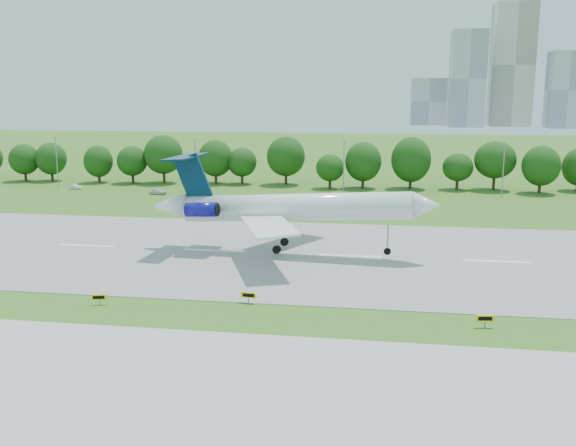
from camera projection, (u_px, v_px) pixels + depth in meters
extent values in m
plane|color=#37631A|center=(154.00, 306.00, 69.97)|extent=(600.00, 600.00, 0.00)
cube|color=gray|center=(214.00, 251.00, 94.16)|extent=(400.00, 45.00, 0.08)
cube|color=#ADADA8|center=(75.00, 377.00, 52.54)|extent=(400.00, 23.00, 0.08)
cylinder|color=#382314|center=(59.00, 174.00, 167.68)|extent=(0.70, 0.70, 3.60)
sphere|color=#133B0E|center=(58.00, 157.00, 166.79)|extent=(8.40, 8.40, 8.40)
cylinder|color=#382314|center=(207.00, 177.00, 161.67)|extent=(0.70, 0.70, 3.60)
sphere|color=#133B0E|center=(207.00, 160.00, 160.78)|extent=(8.40, 8.40, 8.40)
cylinder|color=#382314|center=(367.00, 181.00, 155.66)|extent=(0.70, 0.70, 3.60)
sphere|color=#133B0E|center=(367.00, 162.00, 154.77)|extent=(8.40, 8.40, 8.40)
cylinder|color=#382314|center=(539.00, 184.00, 149.65)|extent=(0.70, 0.70, 3.60)
sphere|color=#133B0E|center=(541.00, 165.00, 148.76)|extent=(8.40, 8.40, 8.40)
cylinder|color=gray|center=(57.00, 163.00, 156.40)|extent=(0.24, 0.24, 12.00)
cube|color=gray|center=(55.00, 137.00, 155.17)|extent=(0.90, 0.25, 0.18)
cylinder|color=gray|center=(195.00, 165.00, 151.14)|extent=(0.24, 0.24, 12.00)
cube|color=gray|center=(195.00, 139.00, 149.91)|extent=(0.90, 0.25, 0.18)
cylinder|color=gray|center=(344.00, 168.00, 145.88)|extent=(0.24, 0.24, 12.00)
cube|color=gray|center=(344.00, 141.00, 144.66)|extent=(0.90, 0.25, 0.18)
cylinder|color=gray|center=(503.00, 171.00, 140.63)|extent=(0.24, 0.24, 12.00)
cube|color=gray|center=(505.00, 143.00, 139.40)|extent=(0.90, 0.25, 0.18)
cube|color=#B2B2B7|center=(467.00, 79.00, 420.29)|extent=(22.00, 22.00, 62.00)
cube|color=beige|center=(512.00, 66.00, 428.49)|extent=(26.00, 26.00, 80.00)
cube|color=#B2B2B7|center=(565.00, 90.00, 407.84)|extent=(20.00, 20.00, 48.00)
cube|color=#B2B2B7|center=(428.00, 102.00, 450.96)|extent=(24.00, 24.00, 32.00)
cylinder|color=white|center=(296.00, 207.00, 90.97)|extent=(33.12, 6.14, 5.63)
cone|color=white|center=(426.00, 205.00, 86.81)|extent=(3.96, 4.07, 4.01)
cone|color=white|center=(171.00, 206.00, 95.24)|extent=(5.70, 4.20, 4.11)
cube|color=white|center=(269.00, 226.00, 84.34)|extent=(10.18, 15.22, 0.57)
cube|color=white|center=(294.00, 206.00, 98.94)|extent=(11.67, 15.07, 0.57)
cube|color=#05233B|center=(193.00, 178.00, 93.56)|extent=(5.85, 0.96, 7.45)
cube|color=#05233B|center=(186.00, 157.00, 93.17)|extent=(4.23, 10.60, 0.43)
cylinder|color=#0F0E81|center=(201.00, 210.00, 91.20)|extent=(4.83, 2.40, 2.33)
cylinder|color=#0F0E81|center=(215.00, 203.00, 96.62)|extent=(4.83, 2.40, 2.33)
cylinder|color=gray|center=(388.00, 238.00, 88.88)|extent=(0.22, 0.22, 3.82)
cylinder|color=black|center=(387.00, 251.00, 89.26)|extent=(1.00, 0.40, 0.98)
cylinder|color=gray|center=(277.00, 236.00, 89.92)|extent=(0.26, 0.26, 3.82)
cylinder|color=black|center=(277.00, 249.00, 90.30)|extent=(1.23, 0.58, 1.20)
cylinder|color=gray|center=(284.00, 229.00, 94.51)|extent=(0.26, 0.26, 3.82)
cylinder|color=black|center=(284.00, 242.00, 94.89)|extent=(1.23, 0.58, 1.20)
cube|color=gray|center=(100.00, 302.00, 70.38)|extent=(0.13, 0.13, 0.73)
cube|color=yellow|center=(99.00, 297.00, 70.28)|extent=(1.67, 0.58, 0.58)
cube|color=black|center=(99.00, 297.00, 70.17)|extent=(1.23, 0.32, 0.37)
cube|color=gray|center=(249.00, 300.00, 70.94)|extent=(0.12, 0.12, 0.78)
cube|color=yellow|center=(249.00, 295.00, 70.83)|extent=(1.80, 0.38, 0.61)
cube|color=black|center=(248.00, 295.00, 70.71)|extent=(1.33, 0.16, 0.39)
cube|color=gray|center=(485.00, 324.00, 63.59)|extent=(0.13, 0.13, 0.80)
cube|color=yellow|center=(485.00, 318.00, 63.48)|extent=(1.85, 0.43, 0.63)
cube|color=black|center=(486.00, 319.00, 63.35)|extent=(1.37, 0.19, 0.40)
imported|color=silver|center=(75.00, 187.00, 154.04)|extent=(3.45, 1.91, 1.08)
imported|color=silver|center=(158.00, 192.00, 145.90)|extent=(3.99, 1.78, 1.33)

